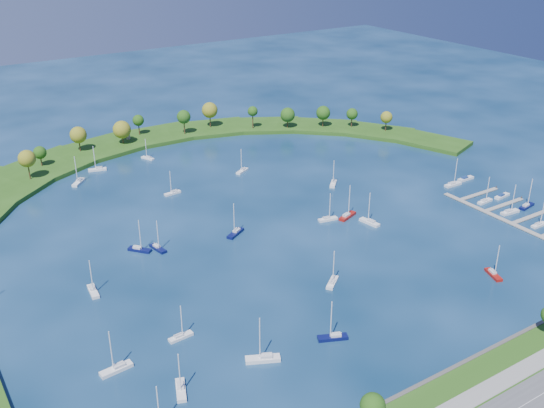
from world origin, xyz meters
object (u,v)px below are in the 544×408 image
moored_boat_7 (139,249)px  docked_boat_9 (502,196)px  moored_boat_20 (242,170)px  moored_boat_0 (181,336)px  moored_boat_4 (347,215)px  docked_boat_11 (466,179)px  harbor_tower (128,135)px  docked_boat_6 (510,211)px  moored_boat_19 (328,218)px  docked_boat_7 (527,205)px  moored_boat_1 (181,389)px  moored_boat_21 (173,192)px  moored_boat_10 (333,183)px  docked_boat_8 (485,201)px  moored_boat_3 (332,282)px  moored_boat_8 (236,232)px  moored_boat_2 (493,273)px  docked_boat_10 (453,184)px  moored_boat_16 (116,368)px  moored_boat_18 (263,358)px  dock_system (538,225)px  moored_boat_9 (79,181)px  docked_boat_4 (539,224)px  moored_boat_17 (97,169)px  moored_boat_5 (333,336)px  moored_boat_6 (93,290)px  moored_boat_13 (148,157)px  moored_boat_15 (370,221)px

moored_boat_7 → docked_boat_9: moored_boat_7 is taller
moored_boat_7 → moored_boat_20: moored_boat_7 is taller
moored_boat_0 → docked_boat_9: moored_boat_0 is taller
moored_boat_4 → docked_boat_11: moored_boat_4 is taller
harbor_tower → docked_boat_9: size_ratio=0.55×
moored_boat_0 → docked_boat_6: 147.14m
moored_boat_19 → docked_boat_7: size_ratio=0.92×
moored_boat_1 → moored_boat_21: size_ratio=1.14×
moored_boat_10 → docked_boat_8: (41.73, -49.50, -0.02)m
moored_boat_3 → moored_boat_10: (51.29, 65.38, 0.00)m
moored_boat_8 → docked_boat_11: (114.61, -10.24, -0.30)m
moored_boat_2 → docked_boat_10: size_ratio=0.93×
moored_boat_16 → moored_boat_18: bearing=148.0°
moored_boat_16 → dock_system: bearing=172.3°
moored_boat_9 → moored_boat_4: bearing=81.9°
dock_system → docked_boat_4: 0.57m
moored_boat_2 → docked_boat_10: bearing=162.5°
harbor_tower → moored_boat_21: bearing=-96.6°
moored_boat_17 → moored_boat_0: bearing=96.4°
moored_boat_18 → moored_boat_5: bearing=-161.6°
moored_boat_17 → docked_boat_4: bearing=145.4°
docked_boat_6 → moored_boat_1: bearing=-166.4°
moored_boat_6 → moored_boat_7: size_ratio=0.97×
moored_boat_13 → moored_boat_17: bearing=67.5°
moored_boat_16 → docked_boat_7: (177.89, 6.29, -0.01)m
moored_boat_3 → moored_boat_20: moored_boat_3 is taller
moored_boat_4 → moored_boat_10: 33.42m
docked_boat_7 → docked_boat_9: 12.31m
dock_system → moored_boat_0: moored_boat_0 is taller
moored_boat_8 → moored_boat_15: size_ratio=1.02×
dock_system → docked_boat_8: (0.23, 26.15, 0.54)m
moored_boat_5 → moored_boat_15: bearing=-114.9°
moored_boat_8 → moored_boat_9: (-34.61, 81.12, 0.00)m
moored_boat_20 → docked_boat_6: (68.14, -97.28, 0.02)m
moored_boat_3 → moored_boat_4: size_ratio=0.87×
moored_boat_7 → moored_boat_19: moored_boat_7 is taller
moored_boat_1 → moored_boat_9: bearing=-166.3°
moored_boat_21 → docked_boat_6: bearing=133.7°
dock_system → docked_boat_10: size_ratio=6.44×
moored_boat_20 → docked_boat_8: bearing=99.7°
moored_boat_3 → moored_boat_15: 47.70m
moored_boat_8 → docked_boat_10: 105.30m
moored_boat_0 → dock_system: bearing=-8.5°
moored_boat_18 → docked_boat_8: (132.61, 36.48, -0.08)m
moored_boat_19 → docked_boat_6: 74.33m
moored_boat_8 → docked_boat_10: size_ratio=1.03×
moored_boat_8 → docked_boat_7: 121.11m
moored_boat_16 → docked_boat_8: bearing=-178.8°
docked_boat_9 → docked_boat_11: bearing=78.9°
moored_boat_1 → moored_boat_10: size_ratio=1.04×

